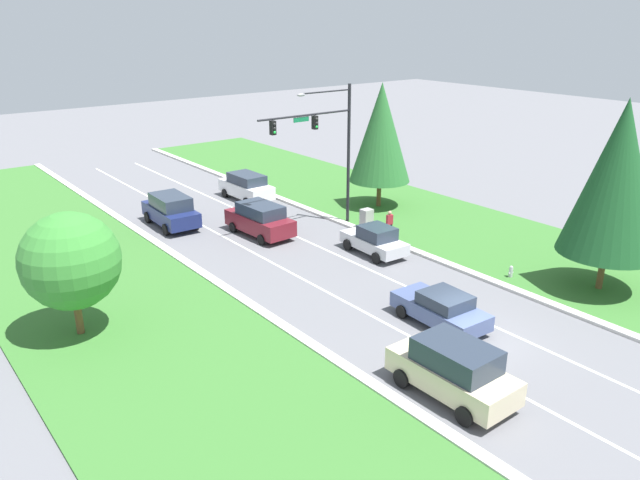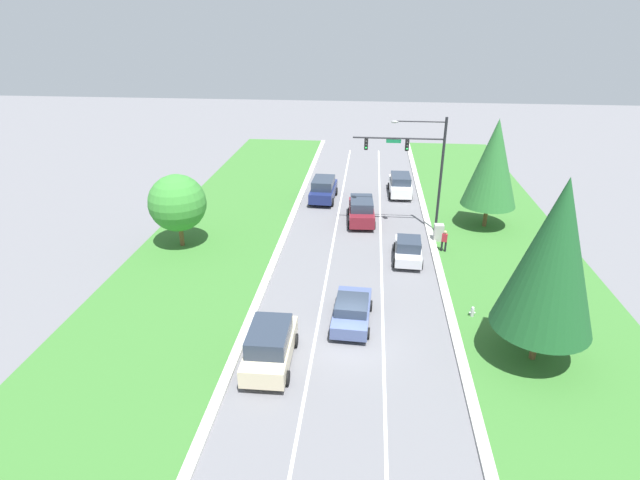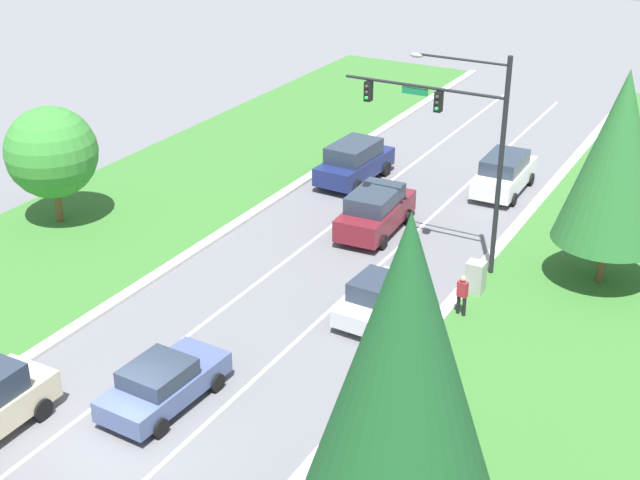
# 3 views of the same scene
# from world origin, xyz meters

# --- Properties ---
(ground_plane) EXTENTS (160.00, 160.00, 0.00)m
(ground_plane) POSITION_xyz_m (0.00, 0.00, 0.00)
(ground_plane) COLOR slate
(curb_strip_right) EXTENTS (0.50, 90.00, 0.15)m
(curb_strip_right) POSITION_xyz_m (5.65, 0.00, 0.07)
(curb_strip_right) COLOR beige
(curb_strip_right) RESTS_ON ground_plane
(curb_strip_left) EXTENTS (0.50, 90.00, 0.15)m
(curb_strip_left) POSITION_xyz_m (-5.65, 0.00, 0.07)
(curb_strip_left) COLOR beige
(curb_strip_left) RESTS_ON ground_plane
(grass_verge_right) EXTENTS (10.00, 90.00, 0.08)m
(grass_verge_right) POSITION_xyz_m (10.90, 0.00, 0.04)
(grass_verge_right) COLOR #38702D
(grass_verge_right) RESTS_ON ground_plane
(grass_verge_left) EXTENTS (10.00, 90.00, 0.08)m
(grass_verge_left) POSITION_xyz_m (-10.90, 0.00, 0.04)
(grass_verge_left) COLOR #38702D
(grass_verge_left) RESTS_ON ground_plane
(lane_stripe_inner_left) EXTENTS (0.14, 81.00, 0.01)m
(lane_stripe_inner_left) POSITION_xyz_m (-1.80, 0.00, 0.00)
(lane_stripe_inner_left) COLOR white
(lane_stripe_inner_left) RESTS_ON ground_plane
(lane_stripe_inner_right) EXTENTS (0.14, 81.00, 0.01)m
(lane_stripe_inner_right) POSITION_xyz_m (1.80, 0.00, 0.00)
(lane_stripe_inner_right) COLOR white
(lane_stripe_inner_right) RESTS_ON ground_plane
(traffic_signal_mast) EXTENTS (6.84, 0.41, 8.97)m
(traffic_signal_mast) POSITION_xyz_m (4.32, 15.09, 5.86)
(traffic_signal_mast) COLOR black
(traffic_signal_mast) RESTS_ON ground_plane
(navy_suv) EXTENTS (2.40, 5.03, 2.09)m
(navy_suv) POSITION_xyz_m (-3.42, 21.51, 1.08)
(navy_suv) COLOR navy
(navy_suv) RESTS_ON ground_plane
(slate_blue_sedan) EXTENTS (2.28, 4.56, 1.55)m
(slate_blue_sedan) POSITION_xyz_m (0.06, 1.54, 0.78)
(slate_blue_sedan) COLOR #475684
(slate_blue_sedan) RESTS_ON ground_plane
(white_suv) EXTENTS (2.21, 4.86, 1.95)m
(white_suv) POSITION_xyz_m (3.69, 23.84, 1.00)
(white_suv) COLOR white
(white_suv) RESTS_ON ground_plane
(champagne_suv) EXTENTS (2.31, 4.77, 2.11)m
(champagne_suv) POSITION_xyz_m (-3.76, -2.43, 1.07)
(champagne_suv) COLOR beige
(champagne_suv) RESTS_ON ground_plane
(burgundy_suv) EXTENTS (2.39, 5.01, 2.02)m
(burgundy_suv) POSITION_xyz_m (0.19, 16.51, 1.03)
(burgundy_suv) COLOR maroon
(burgundy_suv) RESTS_ON ground_plane
(silver_sedan) EXTENTS (2.13, 4.25, 1.68)m
(silver_sedan) POSITION_xyz_m (3.62, 9.74, 0.83)
(silver_sedan) COLOR silver
(silver_sedan) RESTS_ON ground_plane
(utility_cabinet) EXTENTS (0.70, 0.60, 1.36)m
(utility_cabinet) POSITION_xyz_m (6.10, 13.22, 0.68)
(utility_cabinet) COLOR #9E9E99
(utility_cabinet) RESTS_ON ground_plane
(pedestrian) EXTENTS (0.42, 0.31, 1.69)m
(pedestrian) POSITION_xyz_m (6.27, 11.30, 0.94)
(pedestrian) COLOR black
(pedestrian) RESTS_ON ground_plane
(fire_hydrant) EXTENTS (0.34, 0.20, 0.70)m
(fire_hydrant) POSITION_xyz_m (6.84, 2.77, 0.34)
(fire_hydrant) COLOR #B7B7BC
(fire_hydrant) RESTS_ON ground_plane
(conifer_near_right_tree) EXTENTS (4.24, 4.24, 8.71)m
(conifer_near_right_tree) POSITION_xyz_m (10.16, 16.45, 5.31)
(conifer_near_right_tree) COLOR brown
(conifer_near_right_tree) RESTS_ON ground_plane
(oak_near_left_tree) EXTENTS (4.12, 4.12, 5.47)m
(oak_near_left_tree) POSITION_xyz_m (-12.88, 10.40, 3.40)
(oak_near_left_tree) COLOR brown
(oak_near_left_tree) RESTS_ON ground_plane
(conifer_far_right_tree) EXTENTS (4.68, 4.68, 9.48)m
(conifer_far_right_tree) POSITION_xyz_m (9.16, -0.80, 5.74)
(conifer_far_right_tree) COLOR brown
(conifer_far_right_tree) RESTS_ON ground_plane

